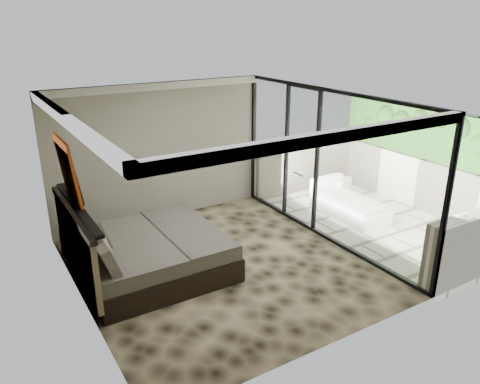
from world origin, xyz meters
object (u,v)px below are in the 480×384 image
bed (145,253)px  ottoman (336,188)px  nightstand (75,240)px  table_lamp (72,206)px  lounger (348,206)px

bed → ottoman: bearing=10.8°
nightstand → ottoman: 5.82m
bed → nightstand: size_ratio=4.87×
table_lamp → ottoman: 5.84m
bed → ottoman: 5.09m
bed → ottoman: bed is taller
ottoman → lounger: (-0.44, -0.85, -0.05)m
table_lamp → lounger: (5.35, -1.24, -0.68)m
nightstand → table_lamp: bearing=-54.4°
nightstand → table_lamp: size_ratio=0.83×
lounger → bed: bearing=-178.0°
nightstand → table_lamp: table_lamp is taller
bed → nightstand: bed is taller
bed → table_lamp: bearing=120.3°
ottoman → lounger: size_ratio=0.30×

